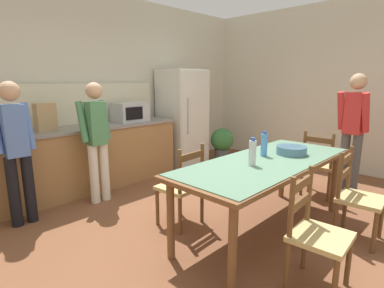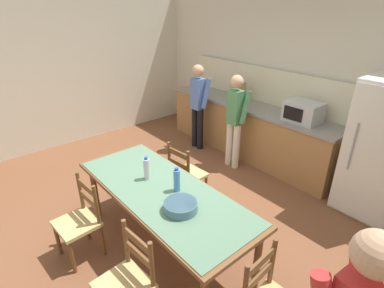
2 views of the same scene
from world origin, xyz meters
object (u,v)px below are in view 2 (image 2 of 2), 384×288
Objects in this scene: dining_table at (163,196)px; microwave at (303,112)px; chair_side_near_right at (127,282)px; refrigerator at (382,151)px; chair_side_far_left at (186,175)px; bottle_near_centre at (147,169)px; person_at_counter at (235,117)px; serving_bowl at (181,206)px; chair_side_near_left at (80,221)px; bottle_off_centre at (177,180)px; person_at_sink at (198,103)px; paper_bag at (238,92)px.

microwave is at bearing 88.85° from dining_table.
chair_side_near_right is (0.51, -0.73, -0.27)m from dining_table.
chair_side_far_left is at bearing -133.77° from refrigerator.
refrigerator reaches higher than bottle_near_centre.
microwave is 0.32× the size of person_at_counter.
chair_side_near_left reaches higher than serving_bowl.
person_at_sink reaches higher than bottle_off_centre.
dining_table is 0.93m from chair_side_near_left.
dining_table is at bearing -135.20° from bottle_off_centre.
chair_side_near_right is (0.40, -0.84, -0.47)m from bottle_off_centre.
chair_side_near_right is at bearing -81.96° from microwave.
refrigerator is 4.92× the size of paper_bag.
paper_bag is at bearing 113.79° from chair_side_near_right.
refrigerator is 1.14× the size of person_at_counter.
refrigerator is at bearing -0.27° from paper_bag.
refrigerator reaches higher than paper_bag.
serving_bowl is at bearing 32.70° from chair_side_near_left.
microwave is 3.33m from chair_side_near_right.
person_at_sink is at bearing -170.65° from refrigerator.
person_at_sink is (-2.92, -0.48, -0.00)m from refrigerator.
chair_side_far_left is (0.73, -1.77, -0.67)m from paper_bag.
chair_side_near_left is at bearing -125.93° from bottle_off_centre.
chair_side_far_left is (-0.90, 0.79, -0.39)m from serving_bowl.
chair_side_near_right is at bearing 120.63° from chair_side_far_left.
chair_side_near_left is at bearing 175.87° from chair_side_near_right.
refrigerator is 2.96m from person_at_sink.
refrigerator is 0.79× the size of dining_table.
bottle_near_centre is at bearing -97.50° from microwave.
bottle_near_centre is at bearing -144.13° from person_at_sink.
bottle_off_centre is at bearing 110.75° from chair_side_near_right.
chair_side_near_right is 1.00× the size of chair_side_far_left.
bottle_off_centre is at bearing 44.80° from dining_table.
microwave is at bearing 76.12° from chair_side_near_left.
bottle_near_centre reaches higher than dining_table.
bottle_near_centre reaches higher than chair_side_near_left.
chair_side_near_left is at bearing -106.78° from bottle_near_centre.
microwave reaches higher than chair_side_near_left.
paper_bag is at bearing 98.58° from chair_side_near_left.
chair_side_near_right is 0.59× the size of person_at_counter.
person_at_sink is at bearing 130.80° from dining_table.
person_at_counter is at bearing -80.78° from chair_side_far_left.
refrigerator is 5.53× the size of serving_bowl.
chair_side_far_left is (-0.23, 0.73, -0.47)m from bottle_near_centre.
person_at_sink is (-1.23, 1.28, 0.44)m from chair_side_far_left.
refrigerator is 2.61m from bottle_off_centre.
chair_side_far_left reaches higher than dining_table.
bottle_near_centre is 0.90m from chair_side_near_left.
paper_bag is at bearing -72.02° from chair_side_far_left.
bottle_near_centre and bottle_off_centre have the same top height.
chair_side_far_left is at bearing 120.36° from chair_side_near_right.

